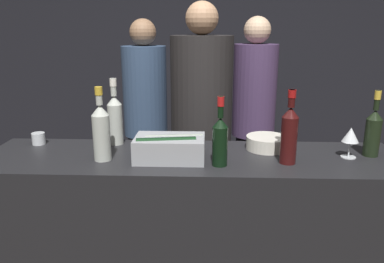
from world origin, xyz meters
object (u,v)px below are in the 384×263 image
wine_glass (351,136)px  champagne_bottle (373,131)px  rose_wine_bottle (101,130)px  person_grey_polo (254,114)px  bowl_white (267,142)px  ice_bin_with_bottles (170,147)px  red_wine_bottle_burgundy (220,139)px  person_blond_tee (146,114)px  white_wine_bottle (115,117)px  red_wine_bottle_tall (289,133)px  candle_votive (39,138)px  person_in_hoodie (201,126)px

wine_glass → champagne_bottle: size_ratio=0.46×
rose_wine_bottle → person_grey_polo: bearing=55.9°
bowl_white → ice_bin_with_bottles: bearing=-159.9°
red_wine_bottle_burgundy → bowl_white: bearing=44.5°
person_blond_tee → white_wine_bottle: bearing=60.7°
red_wine_bottle_burgundy → red_wine_bottle_tall: bearing=7.7°
bowl_white → candle_votive: bowl_white is taller
red_wine_bottle_tall → champagne_bottle: size_ratio=1.06×
red_wine_bottle_tall → person_blond_tee: bearing=123.8°
bowl_white → candle_votive: bearing=178.3°
wine_glass → person_blond_tee: person_blond_tee is taller
ice_bin_with_bottles → person_blond_tee: bearing=104.2°
white_wine_bottle → person_blond_tee: 1.08m
person_grey_polo → ice_bin_with_bottles: bearing=12.1°
wine_glass → ice_bin_with_bottles: bearing=-175.9°
wine_glass → bowl_white: bearing=163.0°
person_grey_polo → white_wine_bottle: bearing=-4.5°
rose_wine_bottle → person_blond_tee: bearing=90.3°
white_wine_bottle → red_wine_bottle_burgundy: white_wine_bottle is taller
white_wine_bottle → rose_wine_bottle: 0.26m
ice_bin_with_bottles → candle_votive: (-0.74, 0.22, -0.03)m
red_wine_bottle_tall → person_grey_polo: size_ratio=0.20×
wine_glass → red_wine_bottle_burgundy: (-0.64, -0.13, 0.02)m
candle_votive → white_wine_bottle: 0.44m
white_wine_bottle → red_wine_bottle_burgundy: bearing=-29.2°
bowl_white → champagne_bottle: size_ratio=0.65×
red_wine_bottle_tall → red_wine_bottle_burgundy: size_ratio=1.08×
wine_glass → white_wine_bottle: size_ratio=0.42×
champagne_bottle → person_blond_tee: (-1.33, 1.21, -0.20)m
rose_wine_bottle → red_wine_bottle_burgundy: 0.57m
bowl_white → wine_glass: (0.38, -0.12, 0.07)m
red_wine_bottle_tall → rose_wine_bottle: rose_wine_bottle is taller
person_blond_tee → ice_bin_with_bottles: bearing=74.4°
bowl_white → red_wine_bottle_tall: size_ratio=0.62×
bowl_white → person_in_hoodie: size_ratio=0.12×
candle_votive → person_grey_polo: person_grey_polo is taller
bowl_white → person_grey_polo: 1.11m
red_wine_bottle_burgundy → person_grey_polo: 1.41m
bowl_white → person_in_hoodie: bearing=121.9°
person_in_hoodie → champagne_bottle: bearing=-93.4°
champagne_bottle → red_wine_bottle_tall: bearing=-164.3°
white_wine_bottle → person_grey_polo: person_grey_polo is taller
red_wine_bottle_burgundy → person_in_hoodie: bearing=96.8°
ice_bin_with_bottles → wine_glass: 0.88m
bowl_white → rose_wine_bottle: rose_wine_bottle is taller
bowl_white → red_wine_bottle_burgundy: (-0.26, -0.25, 0.09)m
bowl_white → person_blond_tee: (-0.82, 1.12, -0.11)m
wine_glass → red_wine_bottle_tall: 0.33m
white_wine_bottle → champagne_bottle: bearing=-6.3°
wine_glass → person_grey_polo: size_ratio=0.09×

